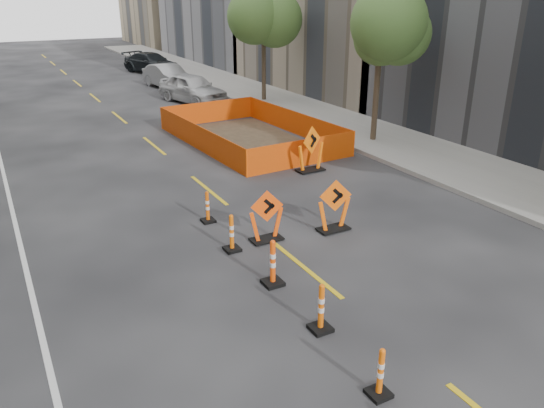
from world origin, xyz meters
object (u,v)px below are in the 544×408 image
chevron_sign_center (334,205)px  parked_car_far (152,63)px  channelizer_4 (273,263)px  parked_car_mid (168,76)px  chevron_sign_right (311,149)px  parked_car_near (192,88)px  channelizer_5 (232,233)px  channelizer_6 (207,207)px  channelizer_3 (321,307)px  channelizer_2 (381,372)px  chevron_sign_left (266,216)px

chevron_sign_center → parked_car_far: 31.12m
channelizer_4 → parked_car_mid: parked_car_mid is taller
chevron_sign_right → parked_car_near: (0.73, 13.76, -0.01)m
chevron_sign_right → parked_car_mid: (1.03, 19.07, -0.07)m
channelizer_5 → parked_car_far: 31.44m
channelizer_4 → channelizer_6: size_ratio=1.19×
chevron_sign_right → parked_car_mid: size_ratio=0.36×
channelizer_4 → channelizer_5: bearing=93.2°
channelizer_3 → channelizer_6: channelizer_3 is taller
channelizer_5 → channelizer_6: size_ratio=1.07×
channelizer_2 → channelizer_3: bearing=85.5°
channelizer_3 → parked_car_near: parked_car_near is taller
channelizer_2 → chevron_sign_center: bearing=61.9°
chevron_sign_left → chevron_sign_right: chevron_sign_right is taller
channelizer_4 → chevron_sign_left: chevron_sign_left is taller
channelizer_4 → channelizer_6: 3.88m
channelizer_4 → channelizer_5: channelizer_4 is taller
parked_car_far → channelizer_4: bearing=-124.3°
channelizer_2 → channelizer_4: bearing=87.6°
channelizer_3 → channelizer_5: channelizer_3 is taller
channelizer_2 → channelizer_6: bearing=88.5°
channelizer_6 → channelizer_5: bearing=-94.3°
channelizer_5 → parked_car_mid: 24.20m
channelizer_4 → chevron_sign_left: (0.92, 2.03, 0.16)m
chevron_sign_right → parked_car_mid: chevron_sign_right is taller
chevron_sign_left → chevron_sign_right: size_ratio=0.85×
chevron_sign_right → channelizer_6: bearing=-176.5°
chevron_sign_left → parked_car_near: size_ratio=0.29×
channelizer_4 → parked_car_far: bearing=77.7°
channelizer_2 → channelizer_5: channelizer_5 is taller
channelizer_5 → channelizer_6: 1.95m
channelizer_2 → channelizer_6: (0.20, 7.76, 0.00)m
parked_car_near → parked_car_mid: size_ratio=1.04×
chevron_sign_right → parked_car_near: 13.78m
channelizer_2 → chevron_sign_right: 11.40m
channelizer_4 → chevron_sign_left: bearing=65.5°
channelizer_4 → chevron_sign_center: size_ratio=0.75×
channelizer_6 → parked_car_near: (5.69, 16.16, 0.36)m
channelizer_5 → chevron_sign_center: size_ratio=0.67×
parked_car_near → chevron_sign_right: bearing=-107.8°
channelizer_5 → channelizer_6: (0.14, 1.94, -0.03)m
chevron_sign_left → chevron_sign_right: (4.07, 4.25, 0.12)m
channelizer_2 → channelizer_5: (0.06, 5.82, 0.03)m
channelizer_6 → parked_car_mid: (5.98, 21.46, 0.30)m
channelizer_2 → chevron_sign_center: (2.99, 5.59, 0.28)m
channelizer_6 → chevron_sign_right: chevron_sign_right is taller
channelizer_5 → parked_car_mid: bearing=75.3°
chevron_sign_right → parked_car_near: chevron_sign_right is taller
channelizer_6 → chevron_sign_center: size_ratio=0.63×
channelizer_2 → parked_car_near: size_ratio=0.19×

